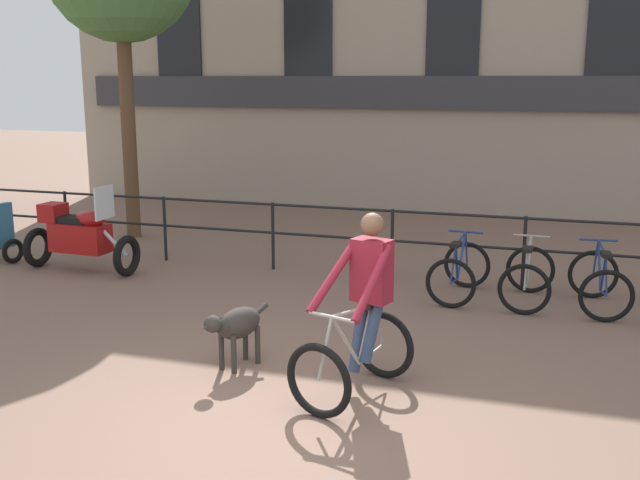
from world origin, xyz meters
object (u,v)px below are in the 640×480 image
object	(u,v)px
cyclist_with_bike	(361,314)
parked_bicycle_near_lamp	(459,272)
parked_bicycle_mid_left	(527,277)
parked_bicycle_mid_right	(600,283)
dog	(236,325)
parked_motorcycle	(79,235)

from	to	relation	value
cyclist_with_bike	parked_bicycle_near_lamp	distance (m)	3.46
parked_bicycle_mid_left	parked_bicycle_mid_right	bearing A→B (deg)	-178.40
parked_bicycle_near_lamp	parked_bicycle_mid_right	bearing A→B (deg)	-175.60
cyclist_with_bike	dog	xyz separation A→B (m)	(-1.36, 0.18, -0.31)
dog	parked_bicycle_near_lamp	xyz separation A→B (m)	(1.83, 3.23, -0.10)
parked_motorcycle	parked_bicycle_mid_left	world-z (taller)	parked_motorcycle
cyclist_with_bike	parked_bicycle_mid_right	world-z (taller)	cyclist_with_bike
parked_bicycle_near_lamp	parked_bicycle_mid_left	xyz separation A→B (m)	(0.89, -0.00, 0.00)
parked_bicycle_mid_left	parked_bicycle_mid_right	distance (m)	0.89
dog	parked_motorcycle	world-z (taller)	parked_motorcycle
parked_motorcycle	parked_bicycle_mid_left	bearing A→B (deg)	-84.28
cyclist_with_bike	dog	world-z (taller)	cyclist_with_bike
cyclist_with_bike	parked_bicycle_near_lamp	bearing A→B (deg)	99.66
parked_bicycle_mid_left	parked_bicycle_mid_right	world-z (taller)	same
dog	parked_bicycle_mid_left	bearing A→B (deg)	70.17
cyclist_with_bike	dog	distance (m)	1.40
parked_bicycle_mid_left	parked_motorcycle	bearing A→B (deg)	4.74
parked_bicycle_near_lamp	parked_bicycle_mid_right	size ratio (longest dim) A/B	0.98
dog	parked_motorcycle	size ratio (longest dim) A/B	0.50
dog	parked_motorcycle	xyz separation A→B (m)	(-3.89, 2.87, 0.10)
dog	parked_bicycle_near_lamp	bearing A→B (deg)	80.75
cyclist_with_bike	parked_bicycle_near_lamp	world-z (taller)	cyclist_with_bike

